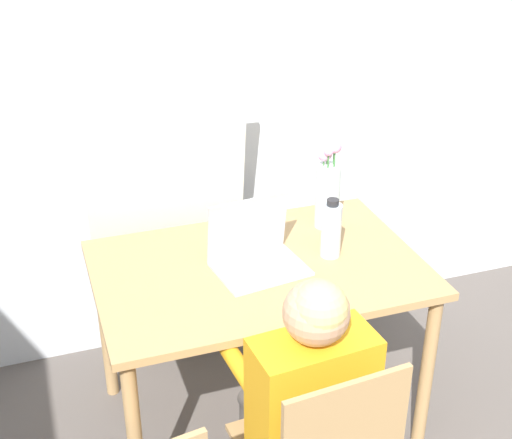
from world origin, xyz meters
The scene contains 7 objects.
wall_back centered at (0.00, 2.23, 1.25)m, with size 6.40×0.05×2.50m.
dining_table centered at (-0.14, 1.54, 0.63)m, with size 1.18×0.78×0.72m.
person_seated centered at (-0.19, 0.96, 0.65)m, with size 0.39×0.45×1.04m.
laptop centered at (-0.15, 1.55, 0.78)m, with size 0.34×0.28×0.25m.
flower_vase centered at (0.22, 1.74, 0.87)m, with size 0.10×0.10×0.37m.
water_bottle centered at (0.13, 1.52, 0.83)m, with size 0.07×0.07×0.23m.
cardboard_panel centered at (-0.36, 2.08, 0.63)m, with size 0.65×0.19×1.25m.
Camera 1 is at (-0.86, -0.55, 2.06)m, focal length 50.00 mm.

